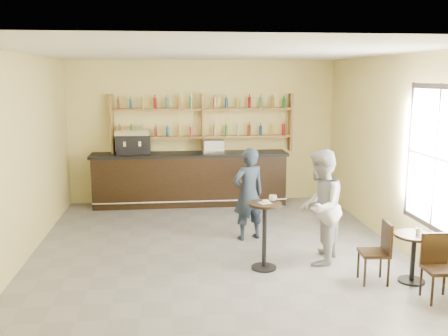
{
  "coord_description": "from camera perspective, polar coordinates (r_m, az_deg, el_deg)",
  "views": [
    {
      "loc": [
        -0.72,
        -7.77,
        2.83
      ],
      "look_at": [
        0.2,
        0.8,
        1.25
      ],
      "focal_mm": 40.0,
      "sensor_mm": 36.0,
      "label": 1
    }
  ],
  "objects": [
    {
      "name": "donut",
      "position": [
        7.33,
        4.79,
        -3.84
      ],
      "size": [
        0.12,
        0.12,
        0.04
      ],
      "primitive_type": "torus",
      "rotation": [
        0.0,
        0.0,
        -0.13
      ],
      "color": "gold",
      "rests_on": "napkin"
    },
    {
      "name": "napkin",
      "position": [
        7.34,
        4.69,
        -3.98
      ],
      "size": [
        0.2,
        0.2,
        0.0
      ],
      "primitive_type": "cube",
      "rotation": [
        0.0,
        0.0,
        0.31
      ],
      "color": "white",
      "rests_on": "pedestal_table"
    },
    {
      "name": "cup_pedestal",
      "position": [
        7.45,
        5.61,
        -3.44
      ],
      "size": [
        0.12,
        0.12,
        0.09
      ],
      "primitive_type": "imported",
      "rotation": [
        0.0,
        0.0,
        -0.08
      ],
      "color": "white",
      "rests_on": "pedestal_table"
    },
    {
      "name": "chair_south",
      "position": [
        7.03,
        23.43,
        -10.54
      ],
      "size": [
        0.38,
        0.38,
        0.85
      ],
      "primitive_type": null,
      "rotation": [
        0.0,
        0.0,
        -0.04
      ],
      "color": "black",
      "rests_on": "floor"
    },
    {
      "name": "cup_cafe",
      "position": [
        7.42,
        21.33,
        -6.72
      ],
      "size": [
        0.12,
        0.12,
        0.09
      ],
      "primitive_type": "imported",
      "rotation": [
        0.0,
        0.0,
        0.3
      ],
      "color": "white",
      "rests_on": "cafe_table"
    },
    {
      "name": "wall_left",
      "position": [
        8.19,
        -22.2,
        0.97
      ],
      "size": [
        0.0,
        7.0,
        7.0
      ],
      "primitive_type": "plane",
      "rotation": [
        1.57,
        0.0,
        1.57
      ],
      "color": "#E1D180",
      "rests_on": "floor"
    },
    {
      "name": "wall_front",
      "position": [
        4.51,
        3.34,
        -5.5
      ],
      "size": [
        7.0,
        0.0,
        7.0
      ],
      "primitive_type": "plane",
      "rotation": [
        -1.57,
        0.0,
        0.0
      ],
      "color": "#E1D180",
      "rests_on": "floor"
    },
    {
      "name": "window_pane",
      "position": [
        7.64,
        23.07,
        1.03
      ],
      "size": [
        0.0,
        2.0,
        2.0
      ],
      "primitive_type": "plane",
      "rotation": [
        1.57,
        0.0,
        -1.57
      ],
      "color": "white",
      "rests_on": "wall_right"
    },
    {
      "name": "chair_west",
      "position": [
        7.31,
        16.76,
        -9.21
      ],
      "size": [
        0.41,
        0.41,
        0.87
      ],
      "primitive_type": null,
      "rotation": [
        0.0,
        0.0,
        -1.66
      ],
      "color": "black",
      "rests_on": "floor"
    },
    {
      "name": "pastry_case",
      "position": [
        11.07,
        -1.2,
        2.49
      ],
      "size": [
        0.51,
        0.43,
        0.28
      ],
      "primitive_type": null,
      "rotation": [
        0.0,
        0.0,
        -0.15
      ],
      "color": "silver",
      "rests_on": "bar_counter"
    },
    {
      "name": "ceiling",
      "position": [
        7.82,
        -0.85,
        13.09
      ],
      "size": [
        7.0,
        7.0,
        0.0
      ],
      "primitive_type": "plane",
      "rotation": [
        3.14,
        0.0,
        0.0
      ],
      "color": "white",
      "rests_on": "wall_back"
    },
    {
      "name": "patron_second",
      "position": [
        7.74,
        10.91,
        -4.39
      ],
      "size": [
        0.99,
        1.07,
        1.76
      ],
      "primitive_type": "imported",
      "rotation": [
        0.0,
        0.0,
        -2.07
      ],
      "color": "gray",
      "rests_on": "floor"
    },
    {
      "name": "shelf_unit",
      "position": [
        11.21,
        -2.43,
        5.16
      ],
      "size": [
        4.0,
        0.26,
        1.4
      ],
      "primitive_type": null,
      "color": "brown",
      "rests_on": "wall_back"
    },
    {
      "name": "man_main",
      "position": [
        8.73,
        2.82,
        -2.98
      ],
      "size": [
        0.69,
        0.56,
        1.63
      ],
      "primitive_type": "imported",
      "rotation": [
        0.0,
        0.0,
        3.47
      ],
      "color": "black",
      "rests_on": "floor"
    },
    {
      "name": "cafe_table",
      "position": [
        7.52,
        20.79,
        -9.6
      ],
      "size": [
        0.63,
        0.63,
        0.7
      ],
      "primitive_type": null,
      "rotation": [
        0.0,
        0.0,
        0.17
      ],
      "color": "black",
      "rests_on": "floor"
    },
    {
      "name": "wall_right",
      "position": [
        8.71,
        19.25,
        1.68
      ],
      "size": [
        0.0,
        7.0,
        7.0
      ],
      "primitive_type": "plane",
      "rotation": [
        1.57,
        0.0,
        -1.57
      ],
      "color": "#E1D180",
      "rests_on": "floor"
    },
    {
      "name": "floor",
      "position": [
        8.31,
        -0.79,
        -9.54
      ],
      "size": [
        7.0,
        7.0,
        0.0
      ],
      "primitive_type": "plane",
      "color": "slate",
      "rests_on": "ground"
    },
    {
      "name": "liquor_bottles",
      "position": [
        11.2,
        -2.44,
        6.03
      ],
      "size": [
        3.68,
        0.1,
        1.0
      ],
      "primitive_type": null,
      "color": "#8C5919",
      "rests_on": "shelf_unit"
    },
    {
      "name": "bar_counter",
      "position": [
        11.16,
        -3.9,
        -1.24
      ],
      "size": [
        4.33,
        0.84,
        1.17
      ],
      "primitive_type": null,
      "color": "black",
      "rests_on": "floor"
    },
    {
      "name": "window_frame",
      "position": [
        7.63,
        23.03,
        1.03
      ],
      "size": [
        0.04,
        1.7,
        2.1
      ],
      "primitive_type": null,
      "color": "black",
      "rests_on": "wall_right"
    },
    {
      "name": "pedestal_table",
      "position": [
        7.48,
        4.63,
        -7.75
      ],
      "size": [
        0.59,
        0.59,
        1.01
      ],
      "primitive_type": null,
      "rotation": [
        0.0,
        0.0,
        0.24
      ],
      "color": "black",
      "rests_on": "floor"
    },
    {
      "name": "espresso_machine",
      "position": [
        11.04,
        -10.37,
        2.96
      ],
      "size": [
        0.78,
        0.54,
        0.53
      ],
      "primitive_type": null,
      "rotation": [
        0.0,
        0.0,
        0.09
      ],
      "color": "black",
      "rests_on": "bar_counter"
    },
    {
      "name": "wall_back",
      "position": [
        11.36,
        -2.47,
        4.16
      ],
      "size": [
        7.0,
        0.0,
        7.0
      ],
      "primitive_type": "plane",
      "rotation": [
        1.57,
        0.0,
        0.0
      ],
      "color": "#E1D180",
      "rests_on": "floor"
    }
  ]
}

